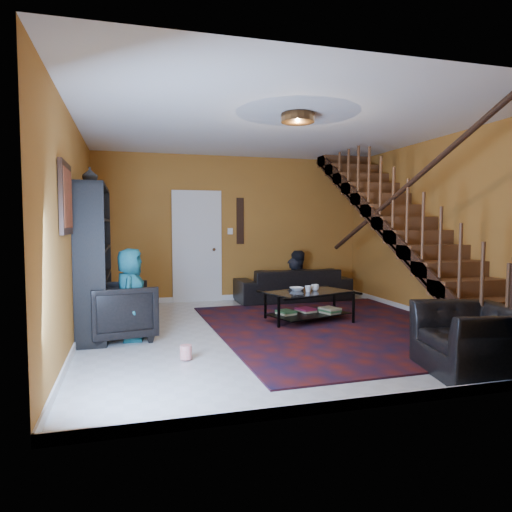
{
  "coord_description": "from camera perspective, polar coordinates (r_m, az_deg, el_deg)",
  "views": [
    {
      "loc": [
        -1.95,
        -5.96,
        1.49
      ],
      "look_at": [
        -0.18,
        0.4,
        1.03
      ],
      "focal_mm": 32.0,
      "sensor_mm": 36.0,
      "label": 1
    }
  ],
  "objects": [
    {
      "name": "armchair_right",
      "position": [
        5.08,
        25.58,
        -9.49
      ],
      "size": [
        1.07,
        1.18,
        0.67
      ],
      "primitive_type": "imported",
      "rotation": [
        0.0,
        0.0,
        -1.75
      ],
      "color": "black",
      "rests_on": "floor"
    },
    {
      "name": "popcorn_bucket",
      "position": [
        5.14,
        -8.75,
        -11.77
      ],
      "size": [
        0.16,
        0.16,
        0.15
      ],
      "primitive_type": "cylinder",
      "rotation": [
        0.0,
        0.0,
        0.22
      ],
      "color": "red",
      "rests_on": "rug"
    },
    {
      "name": "wall_hanging",
      "position": [
        8.94,
        -2.0,
        4.4
      ],
      "size": [
        0.14,
        0.03,
        0.9
      ],
      "primitive_type": "cube",
      "color": "black",
      "rests_on": "room"
    },
    {
      "name": "bookshelf",
      "position": [
        6.59,
        -19.48,
        -0.77
      ],
      "size": [
        0.35,
        1.8,
        2.0
      ],
      "color": "black",
      "rests_on": "floor"
    },
    {
      "name": "sofa",
      "position": [
        8.88,
        4.57,
        -3.58
      ],
      "size": [
        2.17,
        0.86,
        0.63
      ],
      "primitive_type": "imported",
      "rotation": [
        0.0,
        0.0,
        3.14
      ],
      "color": "black",
      "rests_on": "floor"
    },
    {
      "name": "cup_a",
      "position": [
        7.05,
        7.39,
        -3.93
      ],
      "size": [
        0.14,
        0.14,
        0.1
      ],
      "primitive_type": "imported",
      "rotation": [
        0.0,
        0.0,
        0.21
      ],
      "color": "#999999",
      "rests_on": "coffee_table"
    },
    {
      "name": "floor",
      "position": [
        6.44,
        2.52,
        -9.35
      ],
      "size": [
        5.5,
        5.5,
        0.0
      ],
      "primitive_type": "plane",
      "color": "beige",
      "rests_on": "ground"
    },
    {
      "name": "room",
      "position": [
        7.45,
        -10.61,
        -7.18
      ],
      "size": [
        5.5,
        5.5,
        5.5
      ],
      "color": "#AD6D26",
      "rests_on": "ground"
    },
    {
      "name": "armchair_left",
      "position": [
        6.15,
        -16.35,
        -6.63
      ],
      "size": [
        0.92,
        0.9,
        0.74
      ],
      "primitive_type": "imported",
      "rotation": [
        0.0,
        0.0,
        1.72
      ],
      "color": "black",
      "rests_on": "floor"
    },
    {
      "name": "coffee_table",
      "position": [
        7.01,
        6.57,
        -6.0
      ],
      "size": [
        1.39,
        1.07,
        0.47
      ],
      "rotation": [
        0.0,
        0.0,
        0.32
      ],
      "color": "black",
      "rests_on": "floor"
    },
    {
      "name": "person_child",
      "position": [
        6.04,
        -15.45,
        -4.67
      ],
      "size": [
        0.45,
        0.62,
        1.18
      ],
      "primitive_type": "imported",
      "rotation": [
        0.0,
        0.0,
        1.44
      ],
      "color": "#196161",
      "rests_on": "armchair_left"
    },
    {
      "name": "rug",
      "position": [
        6.75,
        10.9,
        -8.7
      ],
      "size": [
        3.74,
        4.25,
        0.02
      ],
      "primitive_type": "cube",
      "rotation": [
        0.0,
        0.0,
        0.02
      ],
      "color": "#48110C",
      "rests_on": "floor"
    },
    {
      "name": "door",
      "position": [
        8.78,
        -7.38,
        0.95
      ],
      "size": [
        0.82,
        0.05,
        2.05
      ],
      "primitive_type": "cube",
      "color": "silver",
      "rests_on": "floor"
    },
    {
      "name": "cup_b",
      "position": [
        6.91,
        6.53,
        -4.1
      ],
      "size": [
        0.1,
        0.1,
        0.09
      ],
      "primitive_type": "imported",
      "rotation": [
        0.0,
        0.0,
        0.03
      ],
      "color": "#999999",
      "rests_on": "coffee_table"
    },
    {
      "name": "vase",
      "position": [
        6.1,
        -20.05,
        9.48
      ],
      "size": [
        0.18,
        0.18,
        0.19
      ],
      "primitive_type": "imported",
      "color": "#999999",
      "rests_on": "bookshelf"
    },
    {
      "name": "bowl",
      "position": [
        7.04,
        5.11,
        -4.11
      ],
      "size": [
        0.22,
        0.22,
        0.05
      ],
      "primitive_type": "imported",
      "rotation": [
        0.0,
        0.0,
        0.09
      ],
      "color": "#999999",
      "rests_on": "coffee_table"
    },
    {
      "name": "ceiling_fixture",
      "position": [
        5.65,
        5.24,
        16.79
      ],
      "size": [
        0.4,
        0.4,
        0.1
      ],
      "primitive_type": "cylinder",
      "color": "#3F2814",
      "rests_on": "room"
    },
    {
      "name": "staircase",
      "position": [
        7.22,
        18.81,
        3.09
      ],
      "size": [
        0.95,
        5.02,
        3.18
      ],
      "color": "brown",
      "rests_on": "floor"
    },
    {
      "name": "framed_picture",
      "position": [
        5.1,
        -22.69,
        6.65
      ],
      "size": [
        0.04,
        0.74,
        0.74
      ],
      "primitive_type": "cube",
      "color": "maroon",
      "rests_on": "room"
    },
    {
      "name": "person_adult_a",
      "position": [
        8.95,
        4.58,
        -4.33
      ],
      "size": [
        0.47,
        0.32,
        1.29
      ],
      "primitive_type": "imported",
      "rotation": [
        0.0,
        0.0,
        3.16
      ],
      "color": "black",
      "rests_on": "sofa"
    },
    {
      "name": "person_adult_b",
      "position": [
        8.96,
        5.02,
        -3.87
      ],
      "size": [
        0.76,
        0.62,
        1.42
      ],
      "primitive_type": "imported",
      "rotation": [
        0.0,
        0.0,
        3.27
      ],
      "color": "black",
      "rests_on": "sofa"
    }
  ]
}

